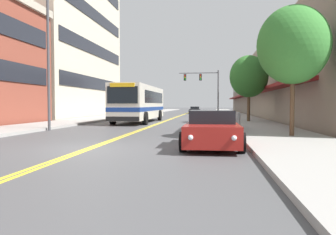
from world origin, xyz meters
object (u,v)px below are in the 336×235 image
(city_bus, at_px, (140,102))
(street_tree_right_near, at_px, (293,45))
(street_lamp_left_near, at_px, (53,48))
(car_charcoal_moving_lead, at_px, (195,110))
(car_dark_grey_parked_left_mid, at_px, (143,112))
(traffic_signal_mast, at_px, (205,83))
(street_tree_right_mid, at_px, (249,76))
(car_red_parked_right_foreground, at_px, (212,130))
(car_navy_parked_right_mid, at_px, (214,123))
(fire_hydrant, at_px, (238,119))

(city_bus, relative_size, street_tree_right_near, 2.00)
(street_lamp_left_near, bearing_deg, street_tree_right_near, -13.98)
(car_charcoal_moving_lead, bearing_deg, car_dark_grey_parked_left_mid, -109.17)
(city_bus, distance_m, traffic_signal_mast, 19.23)
(street_tree_right_near, height_order, street_tree_right_mid, street_tree_right_near)
(car_dark_grey_parked_left_mid, xyz_separation_m, car_red_parked_right_foreground, (8.58, -28.65, 0.05))
(city_bus, distance_m, car_navy_parked_right_mid, 12.14)
(car_red_parked_right_foreground, xyz_separation_m, street_lamp_left_near, (-9.26, 6.41, 4.25))
(car_dark_grey_parked_left_mid, relative_size, car_red_parked_right_foreground, 1.04)
(street_tree_right_mid, height_order, fire_hydrant, street_tree_right_mid)
(car_dark_grey_parked_left_mid, relative_size, fire_hydrant, 5.04)
(traffic_signal_mast, bearing_deg, city_bus, -106.10)
(traffic_signal_mast, bearing_deg, street_tree_right_near, -81.87)
(traffic_signal_mast, relative_size, street_tree_right_mid, 1.16)
(car_dark_grey_parked_left_mid, bearing_deg, street_tree_right_mid, -47.48)
(car_navy_parked_right_mid, bearing_deg, car_charcoal_moving_lead, 94.28)
(car_red_parked_right_foreground, relative_size, street_lamp_left_near, 0.54)
(city_bus, height_order, car_charcoal_moving_lead, city_bus)
(car_dark_grey_parked_left_mid, distance_m, car_red_parked_right_foreground, 29.91)
(street_lamp_left_near, distance_m, fire_hydrant, 12.10)
(traffic_signal_mast, height_order, fire_hydrant, traffic_signal_mast)
(street_lamp_left_near, relative_size, fire_hydrant, 9.02)
(car_red_parked_right_foreground, bearing_deg, city_bus, 110.86)
(city_bus, bearing_deg, car_red_parked_right_foreground, -69.14)
(car_dark_grey_parked_left_mid, relative_size, traffic_signal_mast, 0.72)
(car_navy_parked_right_mid, relative_size, street_tree_right_mid, 0.87)
(city_bus, xyz_separation_m, car_charcoal_moving_lead, (3.41, 28.90, -1.20))
(traffic_signal_mast, relative_size, street_lamp_left_near, 0.77)
(street_lamp_left_near, bearing_deg, car_navy_parked_right_mid, -2.09)
(car_red_parked_right_foreground, bearing_deg, car_navy_parked_right_mid, 88.89)
(car_red_parked_right_foreground, distance_m, street_tree_right_near, 5.94)
(car_charcoal_moving_lead, xyz_separation_m, street_tree_right_near, (6.35, -42.02, 3.59))
(car_charcoal_moving_lead, height_order, street_lamp_left_near, street_lamp_left_near)
(car_navy_parked_right_mid, height_order, street_lamp_left_near, street_lamp_left_near)
(car_charcoal_moving_lead, bearing_deg, car_red_parked_right_foreground, -86.44)
(traffic_signal_mast, bearing_deg, fire_hydrant, -84.06)
(car_navy_parked_right_mid, bearing_deg, traffic_signal_mast, 92.14)
(car_navy_parked_right_mid, xyz_separation_m, street_tree_right_near, (3.42, -2.84, 3.60))
(car_red_parked_right_foreground, distance_m, street_tree_right_mid, 16.57)
(car_dark_grey_parked_left_mid, xyz_separation_m, car_charcoal_moving_lead, (5.76, 16.59, -0.01))
(city_bus, relative_size, car_navy_parked_right_mid, 2.42)
(car_navy_parked_right_mid, height_order, street_tree_right_near, street_tree_right_near)
(fire_hydrant, bearing_deg, car_charcoal_moving_lead, 97.13)
(car_charcoal_moving_lead, height_order, street_tree_right_mid, street_tree_right_mid)
(car_navy_parked_right_mid, height_order, fire_hydrant, car_navy_parked_right_mid)
(street_tree_right_mid, distance_m, fire_hydrant, 7.56)
(car_charcoal_moving_lead, relative_size, fire_hydrant, 5.37)
(car_navy_parked_right_mid, relative_size, fire_hydrant, 5.18)
(street_tree_right_near, xyz_separation_m, street_tree_right_mid, (-0.47, 12.74, -0.29))
(car_red_parked_right_foreground, bearing_deg, fire_hydrant, 79.69)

